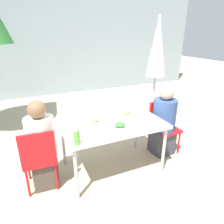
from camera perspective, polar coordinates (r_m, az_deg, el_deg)
name	(u,v)px	position (r m, az deg, el deg)	size (l,w,h in m)	color
ground_plane	(112,167)	(3.14, 0.00, -15.52)	(24.00, 24.00, 0.00)	tan
building_facade	(55,46)	(6.72, -16.01, 17.57)	(10.00, 0.20, 3.00)	#89999E
dining_table	(112,126)	(2.77, 0.00, -4.01)	(1.37, 0.88, 0.75)	silver
chair_left	(39,156)	(2.66, -20.11, -11.68)	(0.42, 0.42, 0.85)	red
person_left	(42,148)	(2.69, -19.26, -9.61)	(0.35, 0.35, 1.18)	#473D33
chair_right	(162,123)	(3.44, 14.19, -3.07)	(0.42, 0.42, 0.85)	red
person_right	(164,123)	(3.33, 14.51, -3.03)	(0.36, 0.36, 1.16)	#383842
closed_umbrella	(157,52)	(3.76, 12.73, 16.32)	(0.36, 0.36, 2.18)	#333333
plate_0	(120,126)	(2.59, 2.24, -3.93)	(0.26, 0.26, 0.07)	white
plate_1	(95,121)	(2.75, -4.98, -2.45)	(0.21, 0.21, 0.06)	white
plate_2	(126,113)	(3.00, 4.00, -0.24)	(0.24, 0.24, 0.07)	white
bottle	(77,137)	(2.22, -10.03, -7.05)	(0.07, 0.07, 0.19)	#51A338
drinking_cup	(68,120)	(2.76, -12.35, -2.13)	(0.07, 0.07, 0.11)	white
salad_bowl	(151,123)	(2.70, 10.95, -3.10)	(0.16, 0.16, 0.06)	white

